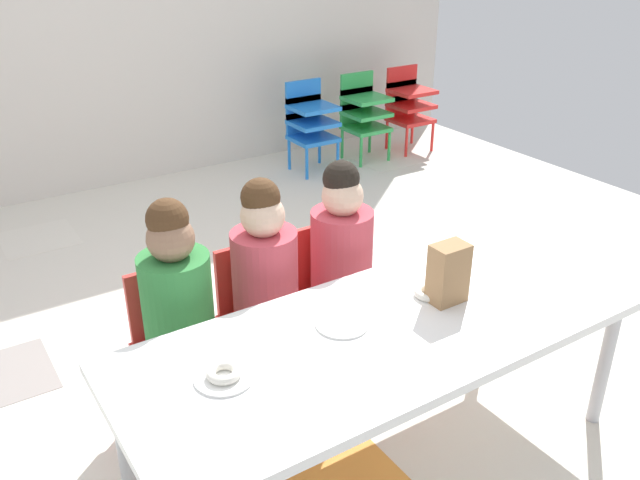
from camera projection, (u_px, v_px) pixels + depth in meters
The scene contains 14 objects.
ground_plane at pixel (233, 364), 2.97m from camera, with size 6.62×5.01×0.02m.
back_wall at pixel (50, 3), 4.30m from camera, with size 6.62×0.10×2.57m, color beige.
craft_table at pixel (384, 340), 2.24m from camera, with size 1.82×0.73×0.55m.
seated_child_near_camera at pixel (176, 294), 2.42m from camera, with size 0.34×0.34×0.92m.
seated_child_middle_seat at pixel (264, 268), 2.60m from camera, with size 0.32×0.32×0.92m.
seated_child_far_right at pixel (341, 245), 2.78m from camera, with size 0.32×0.31×0.92m.
kid_chair_blue_stack at pixel (310, 120), 5.07m from camera, with size 0.32×0.30×0.68m.
kid_chair_green_stack at pixel (363, 111), 5.31m from camera, with size 0.32×0.30×0.68m.
kid_chair_red_stack at pixel (408, 103), 5.54m from camera, with size 0.32×0.30×0.68m.
paper_bag_brown at pixel (448, 273), 2.33m from camera, with size 0.13×0.09×0.22m, color #9E754C.
paper_plate_near_edge at pixel (224, 378), 1.98m from camera, with size 0.18×0.18×0.01m, color white.
paper_plate_center_table at pixel (342, 324), 2.23m from camera, with size 0.18×0.18×0.01m, color white.
donut_powdered_on_plate at pixel (224, 373), 1.97m from camera, with size 0.10×0.10×0.03m, color white.
donut_powdered_loose at pixel (429, 293), 2.40m from camera, with size 0.11×0.11×0.03m, color white.
Camera 1 is at (-1.00, -2.25, 1.79)m, focal length 37.50 mm.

